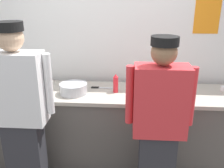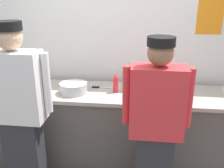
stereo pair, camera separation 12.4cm
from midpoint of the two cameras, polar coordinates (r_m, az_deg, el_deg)
wall_back at (r=3.15m, az=0.43°, el=8.22°), size 5.07×0.11×2.64m
prep_counter at (r=3.02m, az=-0.64°, el=-9.80°), size 3.23×0.68×0.92m
chef_near_left at (r=2.48m, az=-19.10°, el=-5.57°), size 0.63×0.24×1.75m
chef_center at (r=2.25m, az=11.53°, el=-9.11°), size 0.60×0.24×1.65m
plate_stack_front at (r=2.70m, az=15.08°, el=-2.39°), size 0.22×0.22×0.08m
mixing_bowl_steel at (r=2.78m, az=-7.52°, el=-0.90°), size 0.30×0.30×0.11m
sheet_tray at (r=3.07m, az=-18.07°, el=-0.58°), size 0.53×0.44×0.02m
squeeze_bottle_primary at (r=2.76m, az=2.13°, el=0.09°), size 0.06×0.06×0.21m
ramekin_yellow_sauce at (r=2.64m, az=10.70°, el=-3.07°), size 0.10×0.10×0.04m
ramekin_orange_sauce at (r=2.74m, az=8.80°, el=-2.07°), size 0.10×0.10×0.04m
deli_cup at (r=2.92m, az=9.95°, el=-0.32°), size 0.09×0.09×0.08m
chefs_knife at (r=2.91m, az=-1.19°, el=-0.82°), size 0.28×0.03×0.02m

